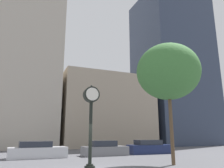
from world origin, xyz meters
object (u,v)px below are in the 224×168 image
at_px(street_clock, 91,110).
at_px(bare_tree, 168,72).
at_px(car_silver, 37,151).
at_px(car_navy, 150,148).
at_px(car_grey, 104,149).

distance_m(street_clock, bare_tree, 6.08).
height_order(street_clock, car_silver, street_clock).
xyz_separation_m(street_clock, car_silver, (-2.45, 6.94, -2.80)).
distance_m(car_navy, bare_tree, 10.17).
height_order(car_silver, car_navy, car_navy).
height_order(car_grey, bare_tree, bare_tree).
bearing_deg(car_navy, street_clock, -138.24).
height_order(car_navy, bare_tree, bare_tree).
height_order(street_clock, bare_tree, bare_tree).
bearing_deg(car_grey, bare_tree, -78.08).
height_order(street_clock, car_grey, street_clock).
distance_m(car_silver, car_navy, 10.98).
distance_m(car_silver, car_grey, 5.95).
distance_m(car_silver, bare_tree, 12.32).
distance_m(street_clock, car_grey, 8.26).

